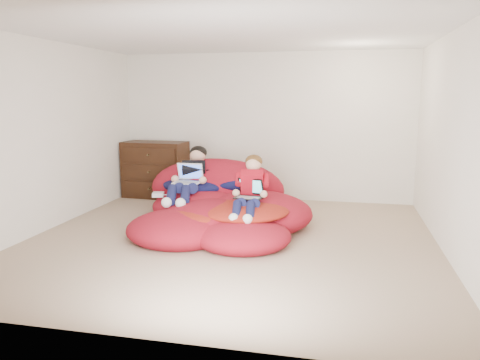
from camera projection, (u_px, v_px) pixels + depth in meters
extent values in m
cube|color=tan|center=(230.00, 249.00, 5.86)|extent=(5.10, 5.10, 0.25)
cube|color=white|center=(264.00, 127.00, 8.03)|extent=(5.10, 0.02, 2.50)
cube|color=white|center=(144.00, 172.00, 3.20)|extent=(5.10, 0.02, 2.50)
cube|color=white|center=(45.00, 136.00, 6.15)|extent=(0.02, 5.10, 2.50)
cube|color=white|center=(454.00, 144.00, 5.08)|extent=(0.02, 5.10, 2.50)
cube|color=white|center=(230.00, 31.00, 5.40)|extent=(5.10, 5.10, 0.02)
cube|color=#321C0E|center=(156.00, 169.00, 8.28)|extent=(1.13, 0.62, 0.98)
cube|color=#321C0E|center=(150.00, 189.00, 8.06)|extent=(0.98, 0.09, 0.24)
cylinder|color=#4C3F26|center=(149.00, 189.00, 8.04)|extent=(0.03, 0.06, 0.03)
cube|color=#321C0E|center=(149.00, 172.00, 8.01)|extent=(0.98, 0.09, 0.24)
cylinder|color=#4C3F26|center=(149.00, 172.00, 7.99)|extent=(0.03, 0.06, 0.03)
cube|color=#321C0E|center=(149.00, 155.00, 7.96)|extent=(0.98, 0.09, 0.24)
cylinder|color=#4C3F26|center=(148.00, 155.00, 7.94)|extent=(0.03, 0.06, 0.03)
ellipsoid|color=#A81324|center=(201.00, 207.00, 6.65)|extent=(1.40, 1.25, 0.50)
ellipsoid|color=#A81324|center=(256.00, 213.00, 6.37)|extent=(1.55, 1.51, 0.56)
ellipsoid|color=#A81324|center=(216.00, 220.00, 6.07)|extent=(1.61, 1.29, 0.52)
ellipsoid|color=#A81324|center=(179.00, 229.00, 5.81)|extent=(1.33, 1.22, 0.44)
ellipsoid|color=#A81324|center=(242.00, 236.00, 5.57)|extent=(1.19, 1.08, 0.39)
ellipsoid|color=#A81324|center=(217.00, 188.00, 7.03)|extent=(2.05, 0.91, 0.91)
ellipsoid|color=#11123E|center=(197.00, 185.00, 6.89)|extent=(1.02, 0.83, 0.26)
ellipsoid|color=#11123E|center=(238.00, 183.00, 6.82)|extent=(0.96, 0.67, 0.23)
ellipsoid|color=#A82418|center=(244.00, 210.00, 5.95)|extent=(1.16, 1.16, 0.21)
ellipsoid|color=#A82418|center=(201.00, 214.00, 5.89)|extent=(0.91, 0.82, 0.16)
ellipsoid|color=silver|center=(207.00, 172.00, 7.22)|extent=(0.44, 0.28, 0.28)
cube|color=black|center=(194.00, 174.00, 6.82)|extent=(0.44, 0.55, 0.45)
sphere|color=#D8A184|center=(198.00, 155.00, 6.95)|extent=(0.23, 0.23, 0.23)
ellipsoid|color=black|center=(198.00, 152.00, 6.97)|extent=(0.26, 0.24, 0.20)
cylinder|color=#13163D|center=(180.00, 188.00, 6.52)|extent=(0.25, 0.40, 0.21)
cylinder|color=#13163D|center=(172.00, 195.00, 6.21)|extent=(0.22, 0.38, 0.24)
sphere|color=white|center=(167.00, 203.00, 6.04)|extent=(0.14, 0.14, 0.14)
cylinder|color=#13163D|center=(193.00, 188.00, 6.48)|extent=(0.25, 0.40, 0.21)
cylinder|color=#13163D|center=(185.00, 195.00, 6.17)|extent=(0.22, 0.38, 0.24)
sphere|color=white|center=(181.00, 203.00, 6.00)|extent=(0.14, 0.14, 0.14)
cube|color=red|center=(252.00, 186.00, 6.07)|extent=(0.33, 0.35, 0.45)
sphere|color=#D8A184|center=(253.00, 164.00, 6.11)|extent=(0.20, 0.20, 0.20)
ellipsoid|color=#533516|center=(254.00, 161.00, 6.13)|extent=(0.23, 0.21, 0.17)
cylinder|color=#13163D|center=(242.00, 203.00, 5.88)|extent=(0.18, 0.35, 0.18)
cylinder|color=#13163D|center=(237.00, 210.00, 5.61)|extent=(0.16, 0.33, 0.21)
sphere|color=white|center=(233.00, 218.00, 5.46)|extent=(0.12, 0.12, 0.12)
cylinder|color=#13163D|center=(255.00, 203.00, 5.85)|extent=(0.18, 0.35, 0.18)
cylinder|color=#13163D|center=(250.00, 211.00, 5.57)|extent=(0.16, 0.33, 0.21)
sphere|color=white|center=(248.00, 219.00, 5.42)|extent=(0.12, 0.12, 0.12)
cube|color=white|center=(187.00, 183.00, 6.50)|extent=(0.37, 0.26, 0.01)
cube|color=gray|center=(186.00, 182.00, 6.49)|extent=(0.31, 0.14, 0.00)
cube|color=white|center=(190.00, 172.00, 6.64)|extent=(0.37, 0.09, 0.25)
cube|color=blue|center=(190.00, 171.00, 6.63)|extent=(0.32, 0.07, 0.20)
cube|color=black|center=(249.00, 198.00, 5.87)|extent=(0.38, 0.30, 0.01)
cube|color=gray|center=(248.00, 197.00, 5.86)|extent=(0.30, 0.19, 0.00)
cube|color=black|center=(251.00, 186.00, 6.00)|extent=(0.35, 0.17, 0.22)
cube|color=#4B9EB0|center=(251.00, 186.00, 6.00)|extent=(0.30, 0.14, 0.18)
cube|color=white|center=(158.00, 194.00, 6.51)|extent=(0.19, 0.19, 0.06)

